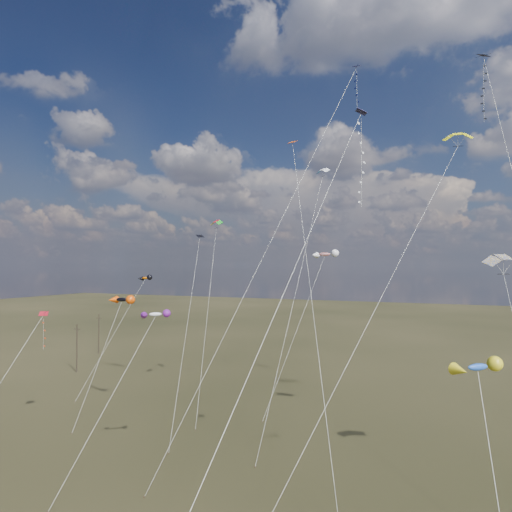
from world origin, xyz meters
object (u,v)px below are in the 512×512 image
at_px(utility_pole_near, 77,348).
at_px(parafoil_yellow, 457,135).
at_px(diamond_black_high, 488,104).
at_px(novelty_black_orange, 121,300).
at_px(utility_pole_far, 99,333).

height_order(utility_pole_near, parafoil_yellow, parafoil_yellow).
height_order(utility_pole_near, diamond_black_high, diamond_black_high).
relative_size(utility_pole_near, diamond_black_high, 0.21).
height_order(parafoil_yellow, novelty_black_orange, parafoil_yellow).
bearing_deg(parafoil_yellow, novelty_black_orange, 179.47).
relative_size(utility_pole_far, parafoil_yellow, 0.26).
xyz_separation_m(utility_pole_near, parafoil_yellow, (58.67, -13.99, 25.63)).
relative_size(diamond_black_high, novelty_black_orange, 2.67).
bearing_deg(novelty_black_orange, parafoil_yellow, -0.53).
bearing_deg(diamond_black_high, utility_pole_far, 159.35).
bearing_deg(parafoil_yellow, diamond_black_high, 34.70).
distance_m(parafoil_yellow, novelty_black_orange, 41.29).
height_order(utility_pole_far, novelty_black_orange, novelty_black_orange).
height_order(utility_pole_far, parafoil_yellow, parafoil_yellow).
relative_size(utility_pole_far, diamond_black_high, 0.21).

